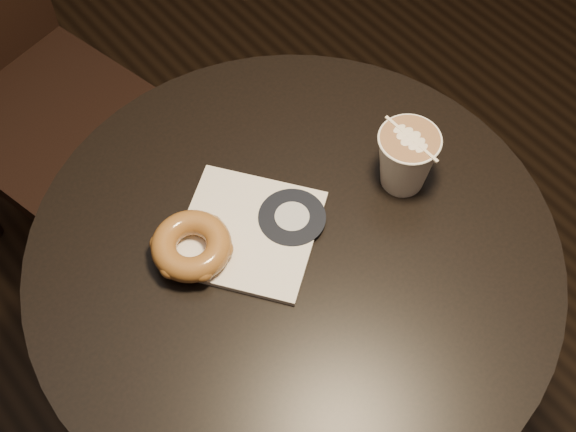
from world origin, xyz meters
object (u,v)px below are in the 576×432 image
(cafe_table, at_px, (293,318))
(pastry_bag, at_px, (248,232))
(latte_cup, at_px, (406,160))
(chair, at_px, (2,60))
(doughnut, at_px, (191,246))

(cafe_table, bearing_deg, pastry_bag, 115.72)
(cafe_table, bearing_deg, latte_cup, -2.04)
(cafe_table, relative_size, latte_cup, 8.07)
(chair, relative_size, latte_cup, 9.84)
(pastry_bag, bearing_deg, chair, 58.24)
(pastry_bag, bearing_deg, latte_cup, -52.19)
(cafe_table, height_order, latte_cup, latte_cup)
(cafe_table, height_order, pastry_bag, pastry_bag)
(doughnut, relative_size, latte_cup, 1.11)
(latte_cup, bearing_deg, cafe_table, 177.96)
(chair, xyz_separation_m, pastry_bag, (0.04, -0.73, 0.24))
(latte_cup, bearing_deg, doughnut, 163.74)
(pastry_bag, relative_size, doughnut, 1.67)
(pastry_bag, xyz_separation_m, doughnut, (-0.08, 0.02, 0.02))
(cafe_table, distance_m, latte_cup, 0.31)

